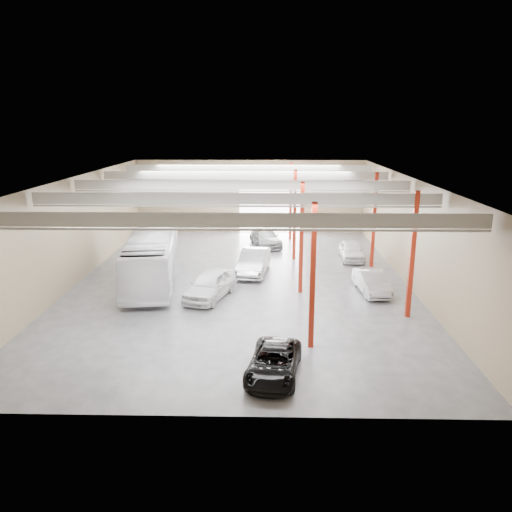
{
  "coord_description": "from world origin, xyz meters",
  "views": [
    {
      "loc": [
        1.68,
        -32.09,
        10.39
      ],
      "look_at": [
        0.98,
        -1.41,
        2.2
      ],
      "focal_mm": 35.0,
      "sensor_mm": 36.0,
      "label": 1
    }
  ],
  "objects_px": {
    "car_row_a": "(210,285)",
    "car_row_c": "(265,238)",
    "car_right_far": "(351,250)",
    "black_sedan": "(274,363)",
    "coach_bus": "(152,256)",
    "car_row_b": "(254,262)",
    "car_right_near": "(372,282)"
  },
  "relations": [
    {
      "from": "car_row_b",
      "to": "car_row_a",
      "type": "bearing_deg",
      "value": -108.59
    },
    {
      "from": "car_row_c",
      "to": "car_right_far",
      "type": "height_order",
      "value": "car_row_c"
    },
    {
      "from": "black_sedan",
      "to": "car_row_a",
      "type": "height_order",
      "value": "car_row_a"
    },
    {
      "from": "car_row_c",
      "to": "car_right_far",
      "type": "relative_size",
      "value": 1.18
    },
    {
      "from": "black_sedan",
      "to": "car_row_c",
      "type": "bearing_deg",
      "value": 99.72
    },
    {
      "from": "black_sedan",
      "to": "car_row_b",
      "type": "height_order",
      "value": "car_row_b"
    },
    {
      "from": "coach_bus",
      "to": "car_row_b",
      "type": "height_order",
      "value": "coach_bus"
    },
    {
      "from": "car_row_a",
      "to": "car_row_c",
      "type": "xyz_separation_m",
      "value": [
        3.34,
        13.52,
        -0.1
      ]
    },
    {
      "from": "black_sedan",
      "to": "car_right_far",
      "type": "xyz_separation_m",
      "value": [
        6.31,
        18.9,
        0.11
      ]
    },
    {
      "from": "coach_bus",
      "to": "car_right_far",
      "type": "xyz_separation_m",
      "value": [
        14.36,
        5.75,
        -0.99
      ]
    },
    {
      "from": "car_right_far",
      "to": "coach_bus",
      "type": "bearing_deg",
      "value": -157.03
    },
    {
      "from": "car_row_b",
      "to": "car_right_far",
      "type": "relative_size",
      "value": 1.21
    },
    {
      "from": "car_right_far",
      "to": "car_row_c",
      "type": "bearing_deg",
      "value": 148.31
    },
    {
      "from": "car_row_c",
      "to": "car_right_far",
      "type": "xyz_separation_m",
      "value": [
        6.76,
        -4.36,
        -0.01
      ]
    },
    {
      "from": "coach_bus",
      "to": "car_row_b",
      "type": "xyz_separation_m",
      "value": [
        6.8,
        1.79,
        -0.87
      ]
    },
    {
      "from": "car_row_a",
      "to": "car_row_b",
      "type": "xyz_separation_m",
      "value": [
        2.54,
        5.2,
        0.02
      ]
    },
    {
      "from": "car_right_near",
      "to": "car_right_far",
      "type": "height_order",
      "value": "car_right_far"
    },
    {
      "from": "car_right_near",
      "to": "car_row_b",
      "type": "bearing_deg",
      "value": 147.11
    },
    {
      "from": "car_row_b",
      "to": "car_right_near",
      "type": "height_order",
      "value": "car_row_b"
    },
    {
      "from": "car_row_c",
      "to": "coach_bus",
      "type": "bearing_deg",
      "value": -141.48
    },
    {
      "from": "black_sedan",
      "to": "car_row_a",
      "type": "relative_size",
      "value": 0.91
    },
    {
      "from": "car_row_b",
      "to": "car_row_c",
      "type": "relative_size",
      "value": 1.03
    },
    {
      "from": "black_sedan",
      "to": "car_row_c",
      "type": "xyz_separation_m",
      "value": [
        -0.45,
        23.26,
        0.11
      ]
    },
    {
      "from": "car_row_b",
      "to": "car_right_near",
      "type": "distance_m",
      "value": 8.55
    },
    {
      "from": "black_sedan",
      "to": "car_right_near",
      "type": "bearing_deg",
      "value": 68.67
    },
    {
      "from": "car_row_b",
      "to": "car_row_c",
      "type": "xyz_separation_m",
      "value": [
        0.8,
        8.32,
        -0.12
      ]
    },
    {
      "from": "car_row_a",
      "to": "car_row_b",
      "type": "height_order",
      "value": "car_row_b"
    },
    {
      "from": "coach_bus",
      "to": "black_sedan",
      "type": "relative_size",
      "value": 2.77
    },
    {
      "from": "car_row_b",
      "to": "car_right_far",
      "type": "xyz_separation_m",
      "value": [
        7.56,
        3.96,
        -0.13
      ]
    },
    {
      "from": "coach_bus",
      "to": "car_row_b",
      "type": "relative_size",
      "value": 2.38
    },
    {
      "from": "coach_bus",
      "to": "car_row_b",
      "type": "bearing_deg",
      "value": 7.11
    },
    {
      "from": "car_row_b",
      "to": "car_right_far",
      "type": "height_order",
      "value": "car_row_b"
    }
  ]
}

